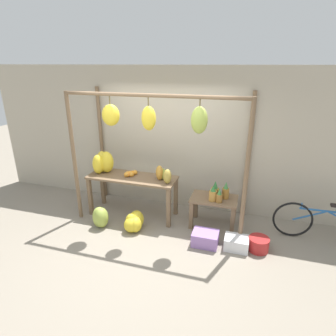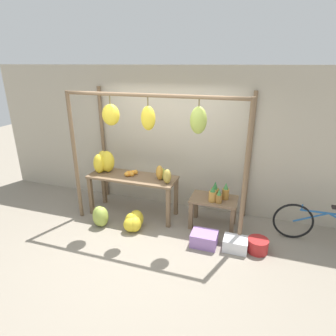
{
  "view_description": "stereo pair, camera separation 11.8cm",
  "coord_description": "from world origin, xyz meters",
  "px_view_note": "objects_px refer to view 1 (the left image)",
  "views": [
    {
      "loc": [
        1.51,
        -3.7,
        2.82
      ],
      "look_at": [
        0.15,
        0.81,
        1.06
      ],
      "focal_mm": 30.0,
      "sensor_mm": 36.0,
      "label": 1
    },
    {
      "loc": [
        1.63,
        -3.67,
        2.82
      ],
      "look_at": [
        0.15,
        0.81,
        1.06
      ],
      "focal_mm": 30.0,
      "sensor_mm": 36.0,
      "label": 2
    }
  ],
  "objects_px": {
    "banana_pile_ground_right": "(134,222)",
    "fruit_crate_purple": "(236,243)",
    "pineapple_cluster": "(217,192)",
    "parked_bicycle": "(325,223)",
    "blue_bucket": "(259,244)",
    "fruit_crate_white": "(205,238)",
    "banana_pile_ground_left": "(100,217)",
    "papaya_pile": "(163,174)",
    "banana_pile_on_table": "(103,162)",
    "orange_pile": "(130,174)"
  },
  "relations": [
    {
      "from": "banana_pile_ground_right",
      "to": "parked_bicycle",
      "type": "xyz_separation_m",
      "value": [
        3.17,
        0.63,
        0.19
      ]
    },
    {
      "from": "orange_pile",
      "to": "blue_bucket",
      "type": "relative_size",
      "value": 0.75
    },
    {
      "from": "orange_pile",
      "to": "blue_bucket",
      "type": "distance_m",
      "value": 2.58
    },
    {
      "from": "banana_pile_ground_left",
      "to": "banana_pile_ground_right",
      "type": "bearing_deg",
      "value": 5.98
    },
    {
      "from": "fruit_crate_purple",
      "to": "blue_bucket",
      "type": "bearing_deg",
      "value": 10.02
    },
    {
      "from": "banana_pile_on_table",
      "to": "banana_pile_ground_right",
      "type": "relative_size",
      "value": 0.82
    },
    {
      "from": "papaya_pile",
      "to": "fruit_crate_purple",
      "type": "relative_size",
      "value": 0.97
    },
    {
      "from": "orange_pile",
      "to": "banana_pile_ground_left",
      "type": "bearing_deg",
      "value": -120.5
    },
    {
      "from": "fruit_crate_white",
      "to": "fruit_crate_purple",
      "type": "height_order",
      "value": "fruit_crate_white"
    },
    {
      "from": "parked_bicycle",
      "to": "fruit_crate_purple",
      "type": "height_order",
      "value": "parked_bicycle"
    },
    {
      "from": "fruit_crate_white",
      "to": "blue_bucket",
      "type": "bearing_deg",
      "value": 6.31
    },
    {
      "from": "orange_pile",
      "to": "fruit_crate_white",
      "type": "distance_m",
      "value": 1.84
    },
    {
      "from": "banana_pile_ground_right",
      "to": "papaya_pile",
      "type": "xyz_separation_m",
      "value": [
        0.39,
        0.5,
        0.78
      ]
    },
    {
      "from": "orange_pile",
      "to": "pineapple_cluster",
      "type": "xyz_separation_m",
      "value": [
        1.66,
        -0.01,
        -0.16
      ]
    },
    {
      "from": "pineapple_cluster",
      "to": "fruit_crate_white",
      "type": "relative_size",
      "value": 0.78
    },
    {
      "from": "orange_pile",
      "to": "papaya_pile",
      "type": "relative_size",
      "value": 0.66
    },
    {
      "from": "parked_bicycle",
      "to": "fruit_crate_purple",
      "type": "xyz_separation_m",
      "value": [
        -1.38,
        -0.65,
        -0.24
      ]
    },
    {
      "from": "blue_bucket",
      "to": "papaya_pile",
      "type": "height_order",
      "value": "papaya_pile"
    },
    {
      "from": "blue_bucket",
      "to": "fruit_crate_purple",
      "type": "distance_m",
      "value": 0.35
    },
    {
      "from": "banana_pile_ground_left",
      "to": "pineapple_cluster",
      "type": "bearing_deg",
      "value": 16.52
    },
    {
      "from": "orange_pile",
      "to": "banana_pile_ground_left",
      "type": "relative_size",
      "value": 0.62
    },
    {
      "from": "banana_pile_ground_left",
      "to": "blue_bucket",
      "type": "xyz_separation_m",
      "value": [
        2.78,
        0.1,
        -0.08
      ]
    },
    {
      "from": "banana_pile_ground_right",
      "to": "fruit_crate_purple",
      "type": "bearing_deg",
      "value": -0.82
    },
    {
      "from": "blue_bucket",
      "to": "parked_bicycle",
      "type": "bearing_deg",
      "value": 29.78
    },
    {
      "from": "banana_pile_on_table",
      "to": "banana_pile_ground_left",
      "type": "bearing_deg",
      "value": -70.91
    },
    {
      "from": "pineapple_cluster",
      "to": "banana_pile_ground_left",
      "type": "relative_size",
      "value": 0.84
    },
    {
      "from": "pineapple_cluster",
      "to": "parked_bicycle",
      "type": "relative_size",
      "value": 0.2
    },
    {
      "from": "banana_pile_ground_left",
      "to": "papaya_pile",
      "type": "bearing_deg",
      "value": 28.75
    },
    {
      "from": "banana_pile_ground_right",
      "to": "papaya_pile",
      "type": "bearing_deg",
      "value": 51.79
    },
    {
      "from": "banana_pile_ground_right",
      "to": "fruit_crate_purple",
      "type": "height_order",
      "value": "banana_pile_ground_right"
    },
    {
      "from": "banana_pile_ground_left",
      "to": "blue_bucket",
      "type": "distance_m",
      "value": 2.78
    },
    {
      "from": "banana_pile_ground_left",
      "to": "fruit_crate_white",
      "type": "xyz_separation_m",
      "value": [
        1.93,
        0.01,
        -0.08
      ]
    },
    {
      "from": "pineapple_cluster",
      "to": "banana_pile_on_table",
      "type": "bearing_deg",
      "value": 179.14
    },
    {
      "from": "pineapple_cluster",
      "to": "banana_pile_ground_right",
      "type": "height_order",
      "value": "pineapple_cluster"
    },
    {
      "from": "banana_pile_on_table",
      "to": "banana_pile_ground_left",
      "type": "xyz_separation_m",
      "value": [
        0.22,
        -0.63,
        -0.82
      ]
    },
    {
      "from": "fruit_crate_white",
      "to": "banana_pile_ground_left",
      "type": "bearing_deg",
      "value": -179.75
    },
    {
      "from": "fruit_crate_purple",
      "to": "parked_bicycle",
      "type": "bearing_deg",
      "value": 25.36
    },
    {
      "from": "banana_pile_on_table",
      "to": "fruit_crate_white",
      "type": "relative_size",
      "value": 1.01
    },
    {
      "from": "banana_pile_on_table",
      "to": "fruit_crate_white",
      "type": "distance_m",
      "value": 2.41
    },
    {
      "from": "orange_pile",
      "to": "blue_bucket",
      "type": "xyz_separation_m",
      "value": [
        2.42,
        -0.51,
        -0.74
      ]
    },
    {
      "from": "parked_bicycle",
      "to": "pineapple_cluster",
      "type": "bearing_deg",
      "value": -176.93
    },
    {
      "from": "banana_pile_on_table",
      "to": "fruit_crate_white",
      "type": "height_order",
      "value": "banana_pile_on_table"
    },
    {
      "from": "blue_bucket",
      "to": "fruit_crate_purple",
      "type": "bearing_deg",
      "value": -169.98
    },
    {
      "from": "banana_pile_ground_right",
      "to": "papaya_pile",
      "type": "relative_size",
      "value": 1.41
    },
    {
      "from": "banana_pile_on_table",
      "to": "blue_bucket",
      "type": "relative_size",
      "value": 1.31
    },
    {
      "from": "banana_pile_ground_right",
      "to": "banana_pile_ground_left",
      "type": "bearing_deg",
      "value": -174.02
    },
    {
      "from": "pineapple_cluster",
      "to": "orange_pile",
      "type": "bearing_deg",
      "value": 179.51
    },
    {
      "from": "orange_pile",
      "to": "pineapple_cluster",
      "type": "height_order",
      "value": "orange_pile"
    },
    {
      "from": "blue_bucket",
      "to": "parked_bicycle",
      "type": "height_order",
      "value": "parked_bicycle"
    },
    {
      "from": "banana_pile_ground_left",
      "to": "banana_pile_ground_right",
      "type": "height_order",
      "value": "banana_pile_ground_left"
    }
  ]
}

